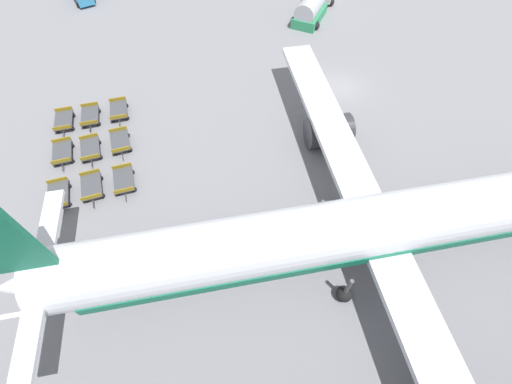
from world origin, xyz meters
name	(u,v)px	position (x,y,z in m)	size (l,w,h in m)	color
ground_plane	(340,87)	(0.00, 0.00, 0.00)	(500.00, 500.00, 0.00)	gray
airplane	(397,223)	(16.77, -2.49, 3.34)	(39.12, 45.82, 11.52)	silver
fuel_tanker_primary	(313,5)	(-13.21, 0.66, 1.25)	(8.32, 6.73, 3.00)	white
baggage_dolly_row_near_col_a	(64,121)	(1.06, -25.18, 0.46)	(3.22, 1.75, 0.92)	#424449
baggage_dolly_row_near_col_b	(63,153)	(4.85, -24.72, 0.46)	(3.24, 1.82, 0.92)	#424449
baggage_dolly_row_near_col_c	(58,195)	(9.09, -24.35, 0.46)	(3.24, 1.83, 0.92)	#424449
baggage_dolly_row_mid_a_col_a	(90,116)	(0.81, -23.01, 0.46)	(3.22, 1.74, 0.92)	#424449
baggage_dolly_row_mid_a_col_b	(90,149)	(4.82, -22.55, 0.46)	(3.24, 1.85, 0.92)	#424449
baggage_dolly_row_mid_a_col_c	(92,187)	(8.72, -22.03, 0.46)	(3.25, 1.86, 0.92)	#424449
baggage_dolly_row_mid_b_col_a	(119,110)	(0.48, -20.60, 0.46)	(3.22, 1.75, 0.92)	#424449
baggage_dolly_row_mid_b_col_b	(120,142)	(4.38, -20.22, 0.46)	(3.24, 1.85, 0.92)	#424449
baggage_dolly_row_mid_b_col_c	(124,180)	(8.49, -19.70, 0.46)	(3.24, 1.80, 0.92)	#424449
stand_guidance_stripe	(235,275)	(17.12, -12.37, 0.00)	(1.06, 35.30, 0.01)	white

